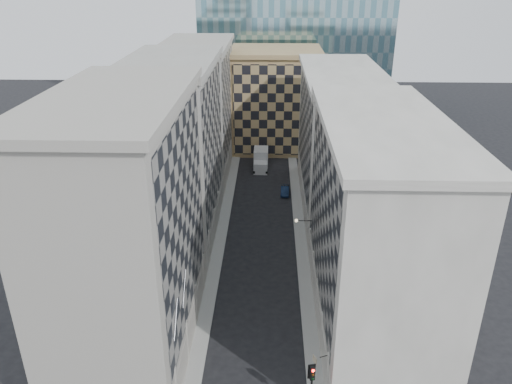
# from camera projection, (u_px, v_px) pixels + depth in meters

# --- Properties ---
(sidewalk_west) EXTENTS (1.50, 100.00, 0.15)m
(sidewalk_west) POSITION_uv_depth(u_px,v_px,m) (220.00, 240.00, 64.85)
(sidewalk_west) COLOR gray
(sidewalk_west) RESTS_ON ground
(sidewalk_east) EXTENTS (1.50, 100.00, 0.15)m
(sidewalk_east) POSITION_uv_depth(u_px,v_px,m) (301.00, 241.00, 64.56)
(sidewalk_east) COLOR gray
(sidewalk_east) RESTS_ON ground
(bldg_left_a) EXTENTS (10.80, 22.80, 23.70)m
(bldg_left_a) POSITION_uv_depth(u_px,v_px,m) (130.00, 230.00, 42.87)
(bldg_left_a) COLOR #9F9A8F
(bldg_left_a) RESTS_ON ground
(bldg_left_b) EXTENTS (10.80, 22.80, 22.70)m
(bldg_left_b) POSITION_uv_depth(u_px,v_px,m) (175.00, 150.00, 63.12)
(bldg_left_b) COLOR gray
(bldg_left_b) RESTS_ON ground
(bldg_left_c) EXTENTS (10.80, 22.80, 21.70)m
(bldg_left_c) POSITION_uv_depth(u_px,v_px,m) (199.00, 109.00, 83.37)
(bldg_left_c) COLOR #9F9A8F
(bldg_left_c) RESTS_ON ground
(bldg_right_a) EXTENTS (10.80, 26.80, 20.70)m
(bldg_right_a) POSITION_uv_depth(u_px,v_px,m) (374.00, 227.00, 46.52)
(bldg_right_a) COLOR #AEA99F
(bldg_right_a) RESTS_ON ground
(bldg_right_b) EXTENTS (10.80, 28.80, 19.70)m
(bldg_right_b) POSITION_uv_depth(u_px,v_px,m) (339.00, 140.00, 71.32)
(bldg_right_b) COLOR #AEA99F
(bldg_right_b) RESTS_ON ground
(tan_block) EXTENTS (16.80, 14.80, 18.80)m
(tan_block) POSITION_uv_depth(u_px,v_px,m) (275.00, 99.00, 95.33)
(tan_block) COLOR #A68058
(tan_block) RESTS_ON ground
(flagpoles_left) EXTENTS (0.10, 6.33, 2.33)m
(flagpoles_left) POSITION_uv_depth(u_px,v_px,m) (180.00, 303.00, 39.74)
(flagpoles_left) COLOR gray
(flagpoles_left) RESTS_ON ground
(bracket_lamp) EXTENTS (1.98, 0.36, 0.36)m
(bracket_lamp) POSITION_uv_depth(u_px,v_px,m) (298.00, 221.00, 56.60)
(bracket_lamp) COLOR black
(bracket_lamp) RESTS_ON ground
(traffic_light) EXTENTS (0.60, 0.56, 4.81)m
(traffic_light) POSITION_uv_depth(u_px,v_px,m) (312.00, 380.00, 38.19)
(traffic_light) COLOR black
(traffic_light) RESTS_ON sidewalk_east
(box_truck) EXTENTS (2.50, 6.06, 3.32)m
(box_truck) POSITION_uv_depth(u_px,v_px,m) (261.00, 160.00, 87.70)
(box_truck) COLOR silver
(box_truck) RESTS_ON ground
(dark_car) EXTENTS (1.44, 3.74, 1.22)m
(dark_car) POSITION_uv_depth(u_px,v_px,m) (285.00, 190.00, 77.94)
(dark_car) COLOR #0F1D38
(dark_car) RESTS_ON ground
(shop_sign) EXTENTS (1.18, 0.59, 0.69)m
(shop_sign) POSITION_uv_depth(u_px,v_px,m) (316.00, 359.00, 39.86)
(shop_sign) COLOR black
(shop_sign) RESTS_ON ground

